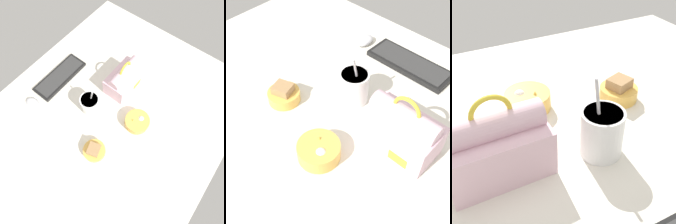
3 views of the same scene
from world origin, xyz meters
The scene contains 5 objects.
desk_surface centered at (0.00, 0.00, 1.00)cm, with size 140.00×110.00×2.00cm.
lunch_bag centered at (21.45, 4.85, 8.71)cm, with size 20.59×12.37×18.67cm.
soup_cup centered at (0.29, 9.53, 7.60)cm, with size 9.31×9.31×17.92cm.
bento_bowl_sandwich centered at (-15.88, -6.03, 4.34)cm, with size 10.28×10.28×6.28cm.
bento_bowl_snacks centered at (7.72, -13.37, 4.52)cm, with size 11.96×11.96×5.65cm.
Camera 3 is at (30.55, 50.81, 50.09)cm, focal length 50.00 mm.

